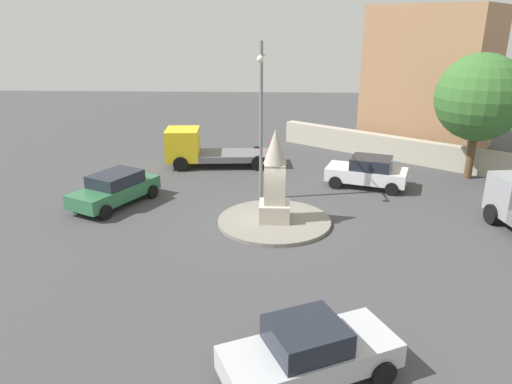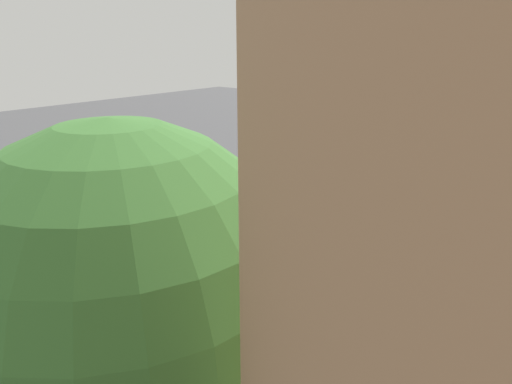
{
  "view_description": "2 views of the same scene",
  "coord_description": "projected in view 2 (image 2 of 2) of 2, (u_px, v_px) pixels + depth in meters",
  "views": [
    {
      "loc": [
        -18.19,
        -0.02,
        7.88
      ],
      "look_at": [
        -0.3,
        0.75,
        1.47
      ],
      "focal_mm": 33.06,
      "sensor_mm": 36.0,
      "label": 1
    },
    {
      "loc": [
        11.09,
        -13.39,
        7.4
      ],
      "look_at": [
        -0.66,
        0.94,
        1.3
      ],
      "focal_mm": 33.49,
      "sensor_mm": 36.0,
      "label": 2
    }
  ],
  "objects": [
    {
      "name": "monument",
      "position": [
        254.0,
        187.0,
        18.24
      ],
      "size": [
        1.25,
        1.25,
        3.84
      ],
      "color": "#B2AA99",
      "rests_on": "traffic_island"
    },
    {
      "name": "ground_plane",
      "position": [
        254.0,
        232.0,
        18.83
      ],
      "size": [
        80.0,
        80.0,
        0.0
      ],
      "primitive_type": "plane",
      "color": "#424244"
    },
    {
      "name": "traffic_island",
      "position": [
        254.0,
        231.0,
        18.81
      ],
      "size": [
        4.74,
        4.74,
        0.15
      ],
      "primitive_type": "cylinder",
      "color": "gray",
      "rests_on": "ground"
    },
    {
      "name": "tree_near_wall",
      "position": [
        125.0,
        299.0,
        5.87
      ],
      "size": [
        4.47,
        4.47,
        6.56
      ],
      "color": "brown",
      "rests_on": "ground"
    },
    {
      "name": "streetlamp",
      "position": [
        332.0,
        130.0,
        16.22
      ],
      "size": [
        2.95,
        0.28,
        7.2
      ],
      "color": "slate",
      "rests_on": "ground"
    },
    {
      "name": "car_green_parked_left",
      "position": [
        380.0,
        181.0,
        22.84
      ],
      "size": [
        4.62,
        3.49,
        1.49
      ],
      "color": "#2D6B42",
      "rests_on": "ground"
    },
    {
      "name": "car_silver_approaching",
      "position": [
        99.0,
        177.0,
        23.5
      ],
      "size": [
        3.23,
        4.45,
        1.52
      ],
      "color": "#B7BABF",
      "rests_on": "ground"
    },
    {
      "name": "car_white_parked_right",
      "position": [
        284.0,
        307.0,
        12.19
      ],
      "size": [
        3.0,
        4.31,
        1.56
      ],
      "color": "silver",
      "rests_on": "ground"
    }
  ]
}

